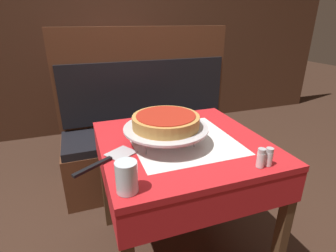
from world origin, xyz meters
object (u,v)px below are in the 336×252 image
at_px(deep_dish_pizza, 166,121).
at_px(condiment_caddy, 120,73).
at_px(dining_table_front, 182,159).
at_px(booth_bench, 152,139).
at_px(pizza_server, 108,159).
at_px(salt_shaker, 261,158).
at_px(pepper_shaker, 269,157).
at_px(dining_table_rear, 125,88).
at_px(water_glass_near, 127,177).
at_px(pizza_pan_stand, 166,129).

height_order(deep_dish_pizza, condiment_caddy, condiment_caddy).
height_order(dining_table_front, booth_bench, booth_bench).
xyz_separation_m(booth_bench, pizza_server, (-0.46, -0.92, 0.39)).
xyz_separation_m(salt_shaker, pepper_shaker, (0.04, 0.00, -0.00)).
relative_size(deep_dish_pizza, condiment_caddy, 1.91).
bearing_deg(dining_table_front, dining_table_rear, 89.87).
bearing_deg(pepper_shaker, water_glass_near, 178.01).
relative_size(pizza_pan_stand, salt_shaker, 4.85).
relative_size(deep_dish_pizza, salt_shaker, 3.82).
distance_m(pizza_pan_stand, water_glass_near, 0.40).
distance_m(dining_table_front, condiment_caddy, 1.70).
xyz_separation_m(salt_shaker, condiment_caddy, (-0.22, 2.04, -0.00)).
bearing_deg(water_glass_near, dining_table_front, 43.13).
distance_m(deep_dish_pizza, pepper_shaker, 0.48).
xyz_separation_m(dining_table_front, pepper_shaker, (0.24, -0.35, 0.15)).
height_order(dining_table_front, deep_dish_pizza, deep_dish_pizza).
bearing_deg(booth_bench, pizza_pan_stand, -101.17).
height_order(pizza_server, pepper_shaker, pepper_shaker).
bearing_deg(salt_shaker, pizza_server, 155.59).
distance_m(pizza_server, salt_shaker, 0.65).
height_order(salt_shaker, pepper_shaker, salt_shaker).
xyz_separation_m(pizza_pan_stand, water_glass_near, (-0.25, -0.31, -0.02)).
height_order(salt_shaker, condiment_caddy, condiment_caddy).
bearing_deg(pizza_server, pizza_pan_stand, 13.00).
bearing_deg(booth_bench, pepper_shaker, -81.95).
relative_size(dining_table_rear, deep_dish_pizza, 2.37).
bearing_deg(condiment_caddy, dining_table_rear, -73.47).
height_order(pizza_pan_stand, condiment_caddy, condiment_caddy).
relative_size(salt_shaker, pepper_shaker, 1.06).
relative_size(booth_bench, condiment_caddy, 8.62).
bearing_deg(water_glass_near, salt_shaker, -2.13).
bearing_deg(pizza_server, deep_dish_pizza, 13.00).
distance_m(deep_dish_pizza, condiment_caddy, 1.71).
bearing_deg(pizza_server, condiment_caddy, 78.33).
bearing_deg(salt_shaker, dining_table_front, 120.33).
xyz_separation_m(dining_table_front, water_glass_near, (-0.35, -0.33, 0.17)).
bearing_deg(dining_table_rear, water_glass_near, -100.29).
distance_m(dining_table_rear, pizza_server, 1.74).
height_order(dining_table_front, salt_shaker, salt_shaker).
bearing_deg(pepper_shaker, deep_dish_pizza, 135.31).
relative_size(dining_table_rear, water_glass_near, 6.48).
bearing_deg(dining_table_rear, pizza_pan_stand, -93.44).
bearing_deg(pepper_shaker, dining_table_front, 125.00).
xyz_separation_m(dining_table_rear, deep_dish_pizza, (-0.10, -1.63, 0.23)).
bearing_deg(condiment_caddy, pizza_server, -101.67).
bearing_deg(salt_shaker, water_glass_near, 177.87).
bearing_deg(condiment_caddy, pepper_shaker, -82.67).
bearing_deg(dining_table_rear, pepper_shaker, -83.03).
bearing_deg(pepper_shaker, dining_table_rear, 96.97).
bearing_deg(condiment_caddy, water_glass_near, -99.29).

